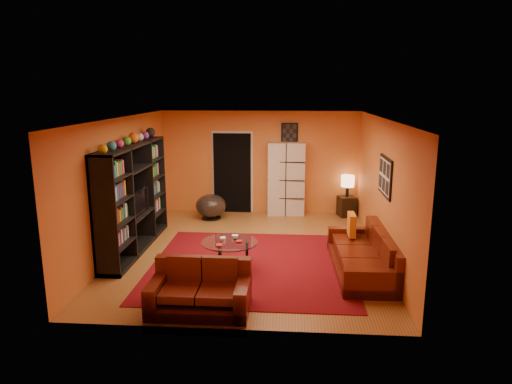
# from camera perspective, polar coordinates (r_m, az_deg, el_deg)

# --- Properties ---
(floor) EXTENTS (6.00, 6.00, 0.00)m
(floor) POSITION_cam_1_polar(r_m,az_deg,el_deg) (9.07, -0.83, -7.42)
(floor) COLOR brown
(floor) RESTS_ON ground
(ceiling) EXTENTS (6.00, 6.00, 0.00)m
(ceiling) POSITION_cam_1_polar(r_m,az_deg,el_deg) (8.53, -0.88, 9.20)
(ceiling) COLOR white
(ceiling) RESTS_ON wall_back
(wall_back) EXTENTS (6.00, 0.00, 6.00)m
(wall_back) POSITION_cam_1_polar(r_m,az_deg,el_deg) (11.65, 0.46, 3.72)
(wall_back) COLOR #CE6C2D
(wall_back) RESTS_ON floor
(wall_front) EXTENTS (6.00, 0.00, 6.00)m
(wall_front) POSITION_cam_1_polar(r_m,az_deg,el_deg) (5.83, -3.49, -5.55)
(wall_front) COLOR #CE6C2D
(wall_front) RESTS_ON floor
(wall_left) EXTENTS (0.00, 6.00, 6.00)m
(wall_left) POSITION_cam_1_polar(r_m,az_deg,el_deg) (9.27, -16.44, 0.85)
(wall_left) COLOR #CE6C2D
(wall_left) RESTS_ON floor
(wall_right) EXTENTS (0.00, 6.00, 6.00)m
(wall_right) POSITION_cam_1_polar(r_m,az_deg,el_deg) (8.85, 15.49, 0.36)
(wall_right) COLOR #CE6C2D
(wall_right) RESTS_ON floor
(rug) EXTENTS (3.60, 3.60, 0.01)m
(rug) POSITION_cam_1_polar(r_m,az_deg,el_deg) (8.41, -0.57, -9.04)
(rug) COLOR #540911
(rug) RESTS_ON floor
(doorway) EXTENTS (0.95, 0.10, 2.04)m
(doorway) POSITION_cam_1_polar(r_m,az_deg,el_deg) (11.73, -2.98, 2.37)
(doorway) COLOR black
(doorway) RESTS_ON floor
(wall_art_right) EXTENTS (0.03, 1.00, 0.70)m
(wall_art_right) POSITION_cam_1_polar(r_m,az_deg,el_deg) (8.50, 15.86, 1.90)
(wall_art_right) COLOR black
(wall_art_right) RESTS_ON wall_right
(wall_art_back) EXTENTS (0.42, 0.03, 0.52)m
(wall_art_back) POSITION_cam_1_polar(r_m,az_deg,el_deg) (11.51, 4.21, 7.34)
(wall_art_back) COLOR black
(wall_art_back) RESTS_ON wall_back
(entertainment_unit) EXTENTS (0.45, 3.00, 2.10)m
(entertainment_unit) POSITION_cam_1_polar(r_m,az_deg,el_deg) (9.25, -15.04, -0.68)
(entertainment_unit) COLOR black
(entertainment_unit) RESTS_ON floor
(tv) EXTENTS (0.87, 0.11, 0.50)m
(tv) POSITION_cam_1_polar(r_m,az_deg,el_deg) (9.23, -14.75, -1.20)
(tv) COLOR black
(tv) RESTS_ON entertainment_unit
(sofa) EXTENTS (1.01, 2.35, 0.85)m
(sofa) POSITION_cam_1_polar(r_m,az_deg,el_deg) (8.27, 13.71, -7.76)
(sofa) COLOR #481209
(sofa) RESTS_ON rug
(loveseat) EXTENTS (1.43, 0.86, 0.85)m
(loveseat) POSITION_cam_1_polar(r_m,az_deg,el_deg) (6.81, -6.92, -12.01)
(loveseat) COLOR #481209
(loveseat) RESTS_ON rug
(throw_pillow) EXTENTS (0.12, 0.42, 0.42)m
(throw_pillow) POSITION_cam_1_polar(r_m,az_deg,el_deg) (8.81, 11.86, -4.00)
(throw_pillow) COLOR orange
(throw_pillow) RESTS_ON sofa
(coffee_table) EXTENTS (1.00, 1.00, 0.50)m
(coffee_table) POSITION_cam_1_polar(r_m,az_deg,el_deg) (8.09, -3.34, -6.54)
(coffee_table) COLOR silver
(coffee_table) RESTS_ON floor
(storage_cabinet) EXTENTS (0.94, 0.46, 1.84)m
(storage_cabinet) POSITION_cam_1_polar(r_m,az_deg,el_deg) (11.50, 3.75, 1.64)
(storage_cabinet) COLOR beige
(storage_cabinet) RESTS_ON floor
(bowl_chair) EXTENTS (0.75, 0.75, 0.61)m
(bowl_chair) POSITION_cam_1_polar(r_m,az_deg,el_deg) (11.25, -5.65, -1.74)
(bowl_chair) COLOR black
(bowl_chair) RESTS_ON floor
(side_table) EXTENTS (0.49, 0.49, 0.50)m
(side_table) POSITION_cam_1_polar(r_m,az_deg,el_deg) (11.69, 11.26, -1.76)
(side_table) COLOR black
(side_table) RESTS_ON floor
(table_lamp) EXTENTS (0.32, 0.32, 0.54)m
(table_lamp) POSITION_cam_1_polar(r_m,az_deg,el_deg) (11.55, 11.39, 1.29)
(table_lamp) COLOR black
(table_lamp) RESTS_ON side_table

